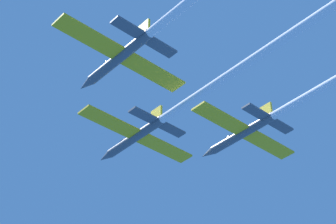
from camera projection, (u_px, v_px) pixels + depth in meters
jet_lead at (239, 68)px, 80.98m from camera, size 20.02×71.05×3.32m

